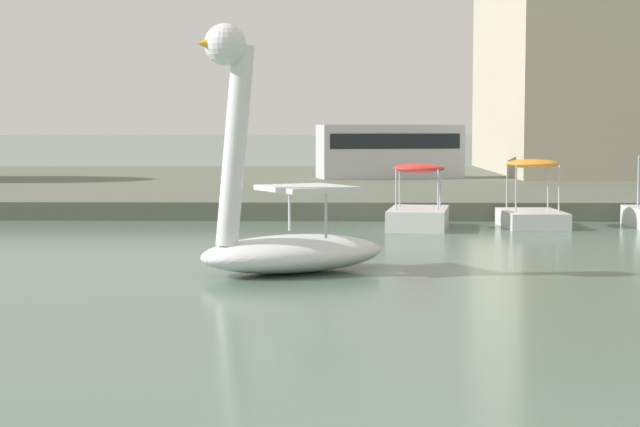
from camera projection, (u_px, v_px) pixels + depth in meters
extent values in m
cube|color=#5B6051|center=(381.00, 185.00, 36.36)|extent=(122.65, 22.50, 0.44)
ellipsoid|color=white|center=(293.00, 253.00, 16.40)|extent=(3.39, 2.81, 0.58)
cylinder|color=white|center=(235.00, 146.00, 15.81)|extent=(0.71, 0.60, 3.02)
sphere|color=white|center=(225.00, 44.00, 15.62)|extent=(0.85, 0.85, 0.62)
cone|color=yellow|center=(209.00, 44.00, 15.50)|extent=(0.51, 0.49, 0.34)
cube|color=white|center=(307.00, 188.00, 16.43)|extent=(1.71, 1.78, 0.08)
cylinder|color=silver|center=(289.00, 209.00, 17.01)|extent=(0.04, 0.04, 0.72)
cylinder|color=silver|center=(326.00, 214.00, 15.92)|extent=(0.04, 0.04, 0.72)
cube|color=white|center=(418.00, 218.00, 23.38)|extent=(1.56, 2.42, 0.45)
ellipsoid|color=red|center=(419.00, 168.00, 23.28)|extent=(1.28, 1.26, 0.20)
cylinder|color=#B7B7BF|center=(400.00, 187.00, 23.83)|extent=(0.04, 0.04, 0.88)
cylinder|color=#B7B7BF|center=(440.00, 187.00, 23.68)|extent=(0.04, 0.04, 0.88)
cylinder|color=#B7B7BF|center=(396.00, 189.00, 22.96)|extent=(0.04, 0.04, 0.88)
cylinder|color=#B7B7BF|center=(438.00, 190.00, 22.81)|extent=(0.04, 0.04, 0.88)
cube|color=white|center=(532.00, 219.00, 23.72)|extent=(1.37, 2.05, 0.37)
ellipsoid|color=orange|center=(533.00, 164.00, 23.62)|extent=(1.23, 1.31, 0.20)
cylinder|color=#B7B7BF|center=(507.00, 186.00, 24.16)|extent=(0.04, 0.04, 1.05)
cylinder|color=#B7B7BF|center=(548.00, 186.00, 24.18)|extent=(0.04, 0.04, 1.05)
cylinder|color=#B7B7BF|center=(516.00, 189.00, 23.15)|extent=(0.04, 0.04, 1.05)
cylinder|color=#B7B7BF|center=(559.00, 189.00, 23.17)|extent=(0.04, 0.04, 1.05)
cylinder|color=#B7B7BF|center=(638.00, 181.00, 23.91)|extent=(0.04, 0.04, 1.15)
cube|color=silver|center=(389.00, 151.00, 37.00)|extent=(5.18, 2.64, 1.86)
cube|color=black|center=(390.00, 141.00, 36.97)|extent=(4.80, 2.60, 0.52)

